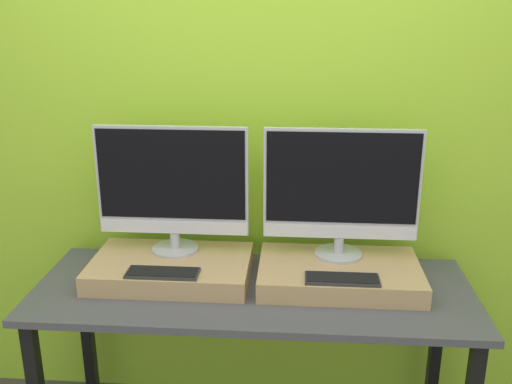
{
  "coord_description": "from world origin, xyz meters",
  "views": [
    {
      "loc": [
        0.17,
        -1.74,
        1.86
      ],
      "look_at": [
        0.0,
        0.49,
        1.14
      ],
      "focal_mm": 40.0,
      "sensor_mm": 36.0,
      "label": 1
    }
  ],
  "objects": [
    {
      "name": "wooden_riser_left",
      "position": [
        -0.35,
        0.39,
        0.82
      ],
      "size": [
        0.65,
        0.41,
        0.08
      ],
      "color": "tan",
      "rests_on": "workbench"
    },
    {
      "name": "keyboard_left",
      "position": [
        -0.35,
        0.25,
        0.87
      ],
      "size": [
        0.28,
        0.1,
        0.01
      ],
      "color": "#2D2D2D",
      "rests_on": "wooden_riser_left"
    },
    {
      "name": "monitor_left",
      "position": [
        -0.35,
        0.49,
        1.16
      ],
      "size": [
        0.63,
        0.2,
        0.54
      ],
      "color": "#B2B2B7",
      "rests_on": "wooden_riser_left"
    },
    {
      "name": "workbench",
      "position": [
        0.0,
        0.33,
        0.7
      ],
      "size": [
        1.77,
        0.66,
        0.78
      ],
      "color": "#47474C",
      "rests_on": "ground_plane"
    },
    {
      "name": "wooden_riser_right",
      "position": [
        0.35,
        0.39,
        0.82
      ],
      "size": [
        0.65,
        0.41,
        0.08
      ],
      "color": "tan",
      "rests_on": "workbench"
    },
    {
      "name": "wall_back",
      "position": [
        0.0,
        0.73,
        1.3
      ],
      "size": [
        8.0,
        0.04,
        2.6
      ],
      "color": "#9ED12D",
      "rests_on": "ground_plane"
    },
    {
      "name": "monitor_right",
      "position": [
        0.35,
        0.49,
        1.16
      ],
      "size": [
        0.63,
        0.2,
        0.54
      ],
      "color": "#B2B2B7",
      "rests_on": "wooden_riser_right"
    },
    {
      "name": "keyboard_right",
      "position": [
        0.35,
        0.25,
        0.87
      ],
      "size": [
        0.28,
        0.1,
        0.01
      ],
      "color": "#2D2D2D",
      "rests_on": "wooden_riser_right"
    }
  ]
}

